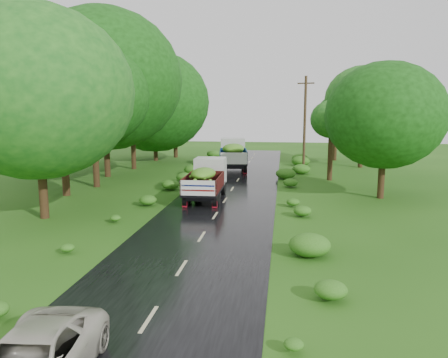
# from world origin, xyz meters

# --- Properties ---
(ground) EXTENTS (120.00, 120.00, 0.00)m
(ground) POSITION_xyz_m (0.00, 0.00, 0.00)
(ground) COLOR #1E4D10
(ground) RESTS_ON ground
(road) EXTENTS (6.50, 80.00, 0.02)m
(road) POSITION_xyz_m (0.00, 5.00, 0.01)
(road) COLOR black
(road) RESTS_ON ground
(road_lines) EXTENTS (0.12, 69.60, 0.00)m
(road_lines) POSITION_xyz_m (0.00, 6.00, 0.02)
(road_lines) COLOR #BFB78C
(road_lines) RESTS_ON road
(truck_near) EXTENTS (2.21, 5.96, 2.49)m
(truck_near) POSITION_xyz_m (-1.24, 12.32, 1.41)
(truck_near) COLOR black
(truck_near) RESTS_ON ground
(truck_far) EXTENTS (3.26, 7.08, 2.87)m
(truck_far) POSITION_xyz_m (-1.10, 25.92, 1.62)
(truck_far) COLOR black
(truck_far) RESTS_ON ground
(utility_pole) EXTENTS (1.49, 0.52, 8.66)m
(utility_pole) POSITION_xyz_m (5.50, 25.31, 4.46)
(utility_pole) COLOR #382616
(utility_pole) RESTS_ON ground
(trees_left) EXTENTS (7.07, 33.10, 10.46)m
(trees_left) POSITION_xyz_m (-10.34, 20.74, 7.09)
(trees_left) COLOR black
(trees_left) RESTS_ON ground
(trees_right) EXTENTS (7.03, 24.15, 8.30)m
(trees_right) POSITION_xyz_m (10.05, 23.66, 5.67)
(trees_right) COLOR black
(trees_right) RESTS_ON ground
(shrubs) EXTENTS (11.90, 44.00, 0.70)m
(shrubs) POSITION_xyz_m (0.00, 14.00, 0.35)
(shrubs) COLOR #2A6317
(shrubs) RESTS_ON ground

